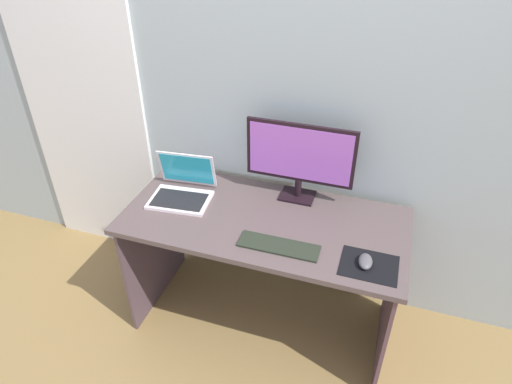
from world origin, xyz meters
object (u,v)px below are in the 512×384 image
object	(u,v)px
monitor	(300,158)
mouse	(365,261)
laptop	(182,189)
keyboard_external	(279,246)

from	to	relation	value
monitor	mouse	bearing A→B (deg)	-45.60
monitor	mouse	xyz separation A→B (m)	(0.41, -0.42, -0.22)
monitor	laptop	xyz separation A→B (m)	(-0.58, -0.19, -0.19)
laptop	mouse	bearing A→B (deg)	-12.85
monitor	keyboard_external	xyz separation A→B (m)	(0.02, -0.42, -0.24)
laptop	mouse	world-z (taller)	laptop
monitor	laptop	world-z (taller)	monitor
monitor	laptop	size ratio (longest dim) A/B	1.66
mouse	keyboard_external	bearing A→B (deg)	175.47
laptop	keyboard_external	world-z (taller)	laptop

